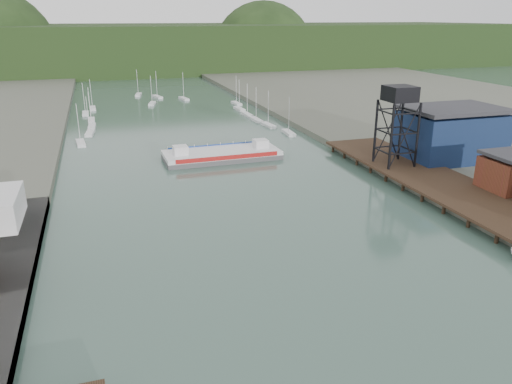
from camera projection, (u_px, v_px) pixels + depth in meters
east_pier at (441, 183)px, 92.40m from camera, size 14.00×70.00×2.45m
lift_tower at (399, 99)px, 98.92m from camera, size 6.50×6.50×16.00m
blue_shed at (451, 134)px, 107.84m from camera, size 20.50×14.50×11.30m
marina_sailboats at (169, 113)px, 166.47m from camera, size 57.71×92.65×0.90m
distant_hills at (124, 51)px, 308.38m from camera, size 500.00×120.00×80.00m
chain_ferry at (222, 154)px, 114.70m from camera, size 26.56×11.29×3.79m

